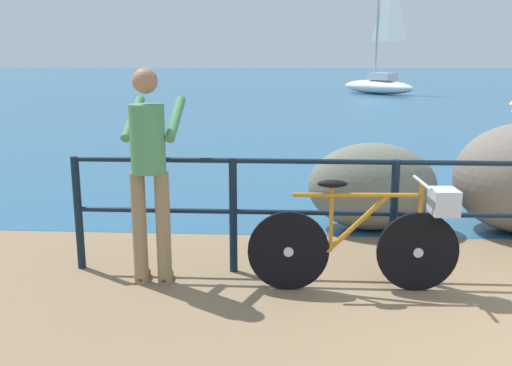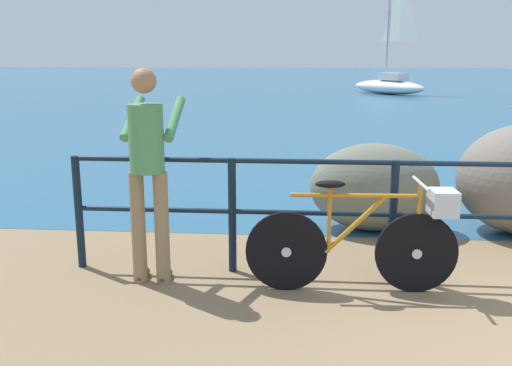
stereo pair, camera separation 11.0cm
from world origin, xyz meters
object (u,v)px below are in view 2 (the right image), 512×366
(sailboat, at_px, (389,80))
(person_at_railing, at_px, (148,166))
(bicycle, at_px, (370,236))
(breakwater_boulder_left, at_px, (374,187))

(sailboat, bearing_deg, person_at_railing, 127.22)
(person_at_railing, distance_m, sailboat, 25.21)
(bicycle, xyz_separation_m, sailboat, (3.87, 24.63, 0.24))
(bicycle, bearing_deg, breakwater_boulder_left, 79.65)
(bicycle, distance_m, breakwater_boulder_left, 1.70)
(bicycle, distance_m, sailboat, 24.93)
(breakwater_boulder_left, xyz_separation_m, sailboat, (3.63, 22.95, 0.23))
(person_at_railing, bearing_deg, sailboat, -11.90)
(person_at_railing, distance_m, breakwater_boulder_left, 2.66)
(breakwater_boulder_left, height_order, sailboat, sailboat)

